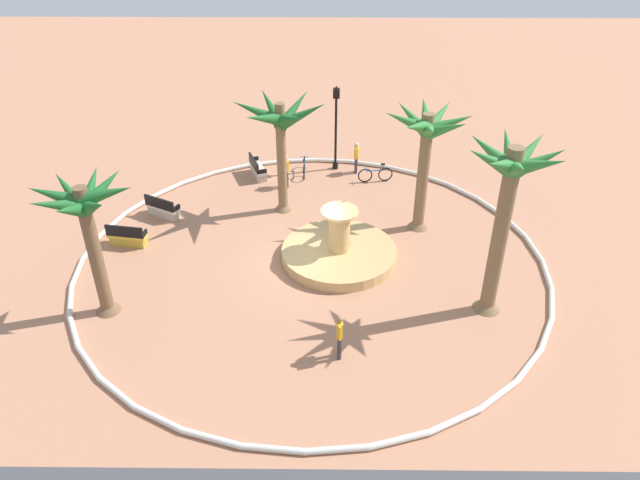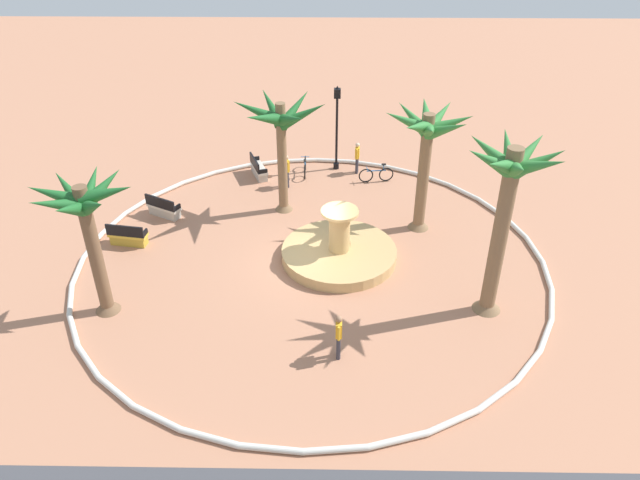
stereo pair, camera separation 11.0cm
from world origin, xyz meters
name	(u,v)px [view 1 (the left image)]	position (x,y,z in m)	size (l,w,h in m)	color
ground_plane	(312,262)	(0.00, 0.00, 0.00)	(80.00, 80.00, 0.00)	tan
plaza_curb	(312,260)	(0.00, 0.00, 0.10)	(18.39, 18.39, 0.20)	silver
fountain	(339,252)	(-1.08, -0.28, 0.32)	(4.57, 4.57, 2.23)	tan
palm_tree_near_fountain	(508,193)	(-6.29, 2.81, 4.69)	(3.24, 3.26, 6.51)	brown
palm_tree_by_curb	(426,139)	(-4.52, -2.70, 4.09)	(3.61, 3.62, 5.43)	brown
palm_tree_mid_plaza	(280,127)	(1.38, -4.14, 3.96)	(4.06, 3.80, 5.28)	brown
palm_tree_far_side	(85,216)	(7.18, 3.06, 3.91)	(3.43, 3.30, 5.23)	brown
bench_east	(128,238)	(7.59, -1.18, 0.35)	(1.66, 0.75, 1.00)	gold
bench_west	(258,170)	(2.83, -7.41, 0.35)	(1.03, 1.67, 1.00)	beige
bench_north	(163,210)	(6.64, -3.49, 0.35)	(1.65, 1.19, 1.00)	beige
lamppost	(336,122)	(-1.02, -8.32, 2.53)	(0.32, 0.32, 4.33)	black
bicycle_red_frame	(304,167)	(0.54, -7.67, 0.38)	(0.44, 1.72, 0.94)	black
bicycle_by_lamppost	(375,174)	(-2.95, -6.91, 0.38)	(1.71, 0.44, 0.94)	black
person_cyclist_helmet	(356,156)	(-2.05, -7.87, 0.90)	(0.24, 0.53, 1.62)	#33333D
person_cyclist_photo	(286,169)	(1.35, -6.33, 0.92)	(0.31, 0.50, 1.64)	#33333D
person_pedestrian_stroll	(340,334)	(-1.00, 5.30, 0.95)	(0.22, 0.53, 1.69)	#33333D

